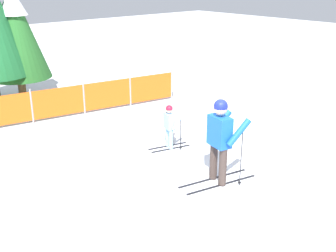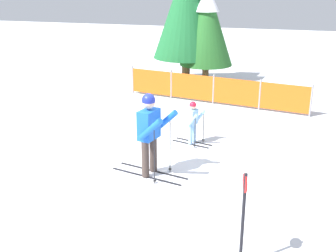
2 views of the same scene
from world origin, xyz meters
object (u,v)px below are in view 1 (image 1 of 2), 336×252
at_px(skier_child, 170,123).
at_px(conifer_far, 15,30).
at_px(safety_fence, 84,98).
at_px(skier_adult, 221,134).

bearing_deg(skier_child, conifer_far, 114.35).
relative_size(skier_child, safety_fence, 0.18).
relative_size(safety_fence, conifer_far, 1.64).
bearing_deg(skier_child, skier_adult, -87.03).
xyz_separation_m(skier_adult, safety_fence, (0.25, 5.94, -0.59)).
height_order(skier_child, safety_fence, skier_child).
height_order(safety_fence, conifer_far, conifer_far).
bearing_deg(safety_fence, skier_adult, -92.39).
xyz_separation_m(safety_fence, conifer_far, (-0.86, 2.71, 1.92)).
height_order(skier_child, conifer_far, conifer_far).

